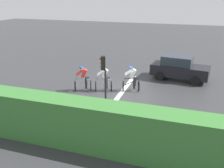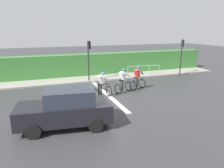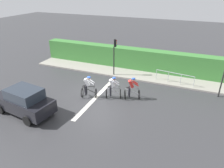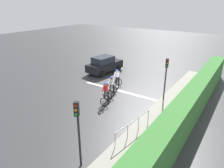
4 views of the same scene
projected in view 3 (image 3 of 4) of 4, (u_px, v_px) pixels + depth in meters
The scene contains 11 objects.
ground_plane at pixel (98, 95), 15.46m from camera, with size 80.00×80.00×0.00m, color #333335.
sidewalk_kerb at pixel (141, 74), 18.93m from camera, with size 2.80×21.13×0.12m, color gray.
stone_wall_low at pixel (144, 68), 19.55m from camera, with size 0.44×21.13×0.70m, color gray.
hedge_wall at pixel (145, 60), 19.51m from camera, with size 1.10×21.13×2.05m, color #387533.
road_marking_stop_line at pixel (98, 95), 15.45m from camera, with size 7.00×0.30×0.01m, color silver.
cyclist_lead at pixel (132, 89), 14.65m from camera, with size 1.05×1.26×1.66m.
cyclist_second at pixel (113, 88), 14.78m from camera, with size 1.02×1.25×1.66m.
cyclist_mid at pixel (88, 87), 14.88m from camera, with size 0.98×1.24×1.66m.
car_black at pixel (24, 101), 12.99m from camera, with size 2.29×4.29×1.76m.
traffic_light_near_crossing at pixel (115, 52), 17.82m from camera, with size 0.26×0.30×3.34m.
pedestrian_railing_kerbside at pixel (175, 76), 16.84m from camera, with size 0.46×3.11×1.03m.
Camera 3 is at (12.12, 6.14, 7.50)m, focal length 33.01 mm.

